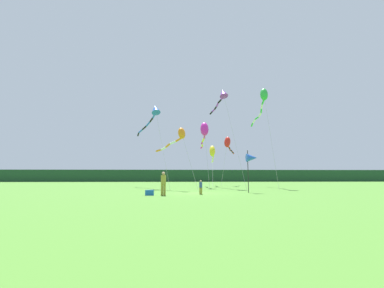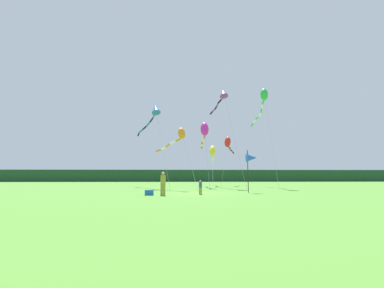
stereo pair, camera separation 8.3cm
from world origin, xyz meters
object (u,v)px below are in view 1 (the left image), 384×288
(person_child, at_px, (201,186))
(banner_flag_pole, at_px, (252,158))
(cooler_box, at_px, (150,193))
(kite_green, at_px, (263,98))
(kite_blue, at_px, (154,112))
(person_adult, at_px, (163,182))
(kite_orange, at_px, (178,136))
(kite_red, at_px, (228,143))
(kite_magenta, at_px, (204,131))
(kite_purple, at_px, (222,95))
(kite_yellow, at_px, (212,152))

(person_child, relative_size, banner_flag_pole, 0.30)
(cooler_box, relative_size, kite_green, 0.05)
(kite_blue, bearing_deg, banner_flag_pole, -46.14)
(person_adult, distance_m, kite_orange, 8.41)
(kite_red, bearing_deg, banner_flag_pole, -93.28)
(cooler_box, xyz_separation_m, kite_magenta, (5.12, 12.58, 6.68))
(kite_red, bearing_deg, kite_orange, -122.96)
(person_adult, relative_size, cooler_box, 2.81)
(kite_purple, xyz_separation_m, kite_magenta, (-2.19, 0.61, -4.36))
(person_adult, bearing_deg, person_child, 19.11)
(person_child, height_order, kite_yellow, kite_yellow)
(person_child, bearing_deg, kite_green, 51.80)
(person_child, bearing_deg, kite_red, 72.67)
(person_adult, distance_m, kite_red, 20.27)
(kite_orange, height_order, kite_green, kite_green)
(cooler_box, relative_size, kite_blue, 0.06)
(cooler_box, relative_size, kite_purple, 0.05)
(person_child, relative_size, kite_yellow, 0.13)
(cooler_box, bearing_deg, kite_purple, 58.61)
(person_child, xyz_separation_m, kite_red, (5.30, 16.97, 5.41))
(cooler_box, xyz_separation_m, kite_orange, (1.98, 6.87, 5.10))
(banner_flag_pole, height_order, kite_red, kite_red)
(kite_green, bearing_deg, person_adult, -133.65)
(person_child, bearing_deg, kite_purple, 72.20)
(person_adult, distance_m, kite_magenta, 14.73)
(cooler_box, bearing_deg, kite_yellow, 67.91)
(person_child, xyz_separation_m, kite_orange, (-1.71, 6.17, 4.70))
(kite_yellow, bearing_deg, person_adult, -108.79)
(banner_flag_pole, bearing_deg, kite_red, 86.72)
(banner_flag_pole, height_order, kite_purple, kite_purple)
(person_adult, bearing_deg, kite_purple, 62.60)
(kite_yellow, relative_size, kite_magenta, 0.94)
(kite_green, relative_size, kite_magenta, 1.39)
(person_adult, height_order, kite_yellow, kite_yellow)
(person_child, distance_m, kite_magenta, 13.52)
(person_child, bearing_deg, kite_yellow, 79.49)
(kite_magenta, bearing_deg, cooler_box, -112.13)
(kite_red, relative_size, kite_yellow, 0.87)
(person_child, xyz_separation_m, kite_blue, (-4.75, 11.47, 8.41))
(cooler_box, xyz_separation_m, kite_green, (12.22, 11.55, 10.59))
(person_adult, bearing_deg, kite_red, 65.92)
(person_adult, height_order, kite_blue, kite_blue)
(banner_flag_pole, height_order, kite_yellow, kite_yellow)
(person_child, relative_size, kite_green, 0.09)
(kite_yellow, bearing_deg, kite_magenta, -111.92)
(person_adult, xyz_separation_m, person_child, (2.71, 0.94, -0.34))
(person_adult, height_order, person_child, person_adult)
(cooler_box, height_order, kite_purple, kite_purple)
(person_adult, xyz_separation_m, kite_red, (8.00, 17.91, 5.08))
(cooler_box, distance_m, kite_purple, 17.84)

